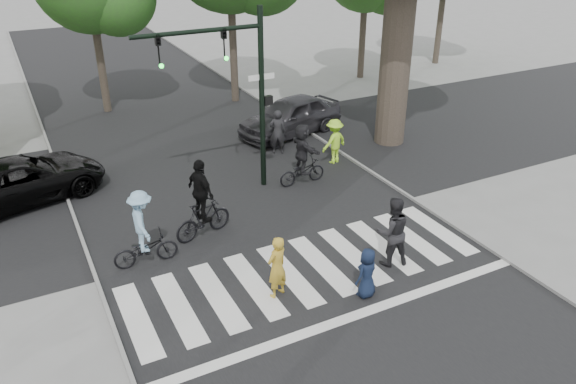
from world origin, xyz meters
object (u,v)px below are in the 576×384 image
traffic_signal (237,77)px  pedestrian_woman (277,267)px  cyclist_left (143,234)px  car_grey (290,116)px  pedestrian_child (367,273)px  cyclist_right (302,158)px  car_suv (22,180)px  pedestrian_adult (392,232)px  cyclist_mid (202,206)px

traffic_signal → pedestrian_woman: 6.76m
cyclist_left → car_grey: (7.97, 6.91, -0.14)m
pedestrian_child → cyclist_left: (-4.45, 3.88, 0.28)m
cyclist_right → car_suv: cyclist_right is taller
traffic_signal → pedestrian_adult: traffic_signal is taller
cyclist_mid → car_suv: 6.58m
pedestrian_woman → cyclist_right: (3.58, 5.29, 0.15)m
pedestrian_child → cyclist_mid: cyclist_mid is taller
cyclist_mid → car_grey: size_ratio=0.51×
pedestrian_child → car_grey: size_ratio=0.28×
cyclist_left → car_suv: bearing=115.1°
pedestrian_child → pedestrian_woman: bearing=-44.7°
pedestrian_woman → car_grey: bearing=-140.8°
traffic_signal → pedestrian_adult: 6.88m
cyclist_mid → traffic_signal: bearing=46.9°
car_suv → cyclist_left: bearing=-169.6°
cyclist_mid → pedestrian_child: bearing=-60.3°
cyclist_right → cyclist_mid: bearing=-157.3°
pedestrian_child → cyclist_right: bearing=-121.6°
traffic_signal → car_grey: 6.38m
pedestrian_adult → traffic_signal: bearing=-58.2°
traffic_signal → pedestrian_child: 7.59m
cyclist_left → pedestrian_child: bearing=-41.0°
pedestrian_child → cyclist_right: (1.64, 6.31, 0.31)m
car_suv → car_grey: 10.65m
cyclist_mid → pedestrian_adult: bearing=-42.5°
car_suv → pedestrian_adult: bearing=-149.9°
cyclist_right → car_suv: (-8.67, 3.08, -0.25)m
car_suv → car_grey: car_grey is taller
traffic_signal → pedestrian_child: traffic_signal is taller
pedestrian_adult → cyclist_left: (-5.84, 2.98, -0.04)m
pedestrian_adult → cyclist_mid: (-3.98, 3.64, 0.01)m
cyclist_right → car_suv: bearing=160.4°
car_grey → cyclist_right: bearing=-37.2°
pedestrian_child → cyclist_right: 6.52m
pedestrian_child → car_grey: (3.52, 10.79, 0.14)m
cyclist_left → cyclist_right: cyclist_right is taller
cyclist_left → traffic_signal: bearing=36.4°
cyclist_left → cyclist_mid: 1.97m
pedestrian_child → cyclist_left: bearing=-58.1°
traffic_signal → cyclist_right: size_ratio=2.75×
traffic_signal → pedestrian_woman: size_ratio=3.62×
pedestrian_woman → pedestrian_adult: 3.34m
cyclist_right → car_grey: 4.86m
pedestrian_woman → car_suv: bearing=-80.3°
pedestrian_adult → car_suv: (-8.42, 8.50, -0.26)m
pedestrian_adult → car_grey: size_ratio=0.42×
pedestrian_woman → pedestrian_adult: size_ratio=0.84×
cyclist_mid → car_grey: bearing=45.7°
traffic_signal → cyclist_left: (-4.03, -2.97, -2.96)m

